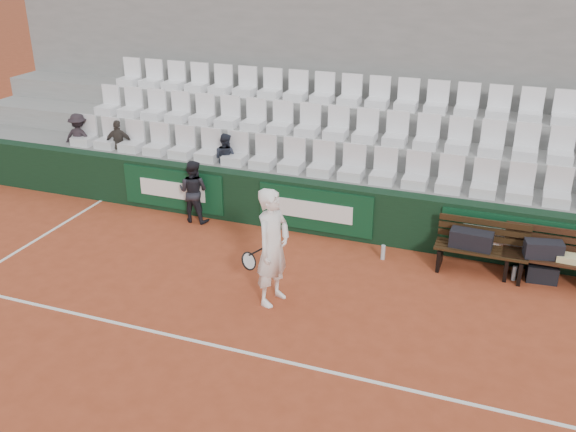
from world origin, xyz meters
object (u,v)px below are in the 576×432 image
object	(u,v)px
sports_bag_ground	(542,273)
ball_kid	(193,191)
sports_bag_left	(471,240)
bench_right	(549,270)
water_bottle_near	(383,252)
spectator_b	(117,124)
tennis_player	(273,247)
spectator_a	(77,118)
water_bottle_far	(514,273)
spectator_c	(225,137)
sports_bag_right	(544,249)
bench_left	(480,261)

from	to	relation	value
sports_bag_ground	ball_kid	xyz separation A→B (m)	(-6.46, 0.15, 0.48)
sports_bag_left	bench_right	bearing A→B (deg)	3.26
water_bottle_near	spectator_b	size ratio (longest dim) A/B	0.25
tennis_player	spectator_a	bearing A→B (deg)	151.76
water_bottle_near	water_bottle_far	xyz separation A→B (m)	(2.18, 0.03, -0.00)
bench_right	spectator_a	distance (m)	9.92
sports_bag_left	sports_bag_ground	world-z (taller)	sports_bag_left
sports_bag_left	spectator_a	size ratio (longest dim) A/B	0.61
sports_bag_ground	ball_kid	size ratio (longest dim) A/B	0.38
sports_bag_ground	tennis_player	xyz separation A→B (m)	(-3.90, -2.11, 0.78)
water_bottle_far	spectator_a	bearing A→B (deg)	173.03
tennis_player	bench_right	bearing A→B (deg)	27.65
spectator_b	bench_right	bearing A→B (deg)	154.80
water_bottle_far	spectator_c	size ratio (longest dim) A/B	0.25
sports_bag_right	sports_bag_ground	bearing A→B (deg)	42.21
water_bottle_near	ball_kid	size ratio (longest dim) A/B	0.21
bench_left	ball_kid	xyz separation A→B (m)	(-5.47, 0.23, 0.40)
water_bottle_far	spectator_a	world-z (taller)	spectator_a
sports_bag_left	spectator_a	world-z (taller)	spectator_a
water_bottle_near	tennis_player	size ratio (longest dim) A/B	0.14
bench_left	water_bottle_far	distance (m)	0.58
sports_bag_left	water_bottle_near	xyz separation A→B (m)	(-1.44, -0.07, -0.46)
bench_left	bench_right	bearing A→B (deg)	3.22
bench_left	sports_bag_right	world-z (taller)	sports_bag_right
sports_bag_ground	water_bottle_near	distance (m)	2.61
spectator_a	spectator_b	bearing A→B (deg)	170.90
sports_bag_left	water_bottle_far	bearing A→B (deg)	-3.23
water_bottle_near	sports_bag_ground	bearing A→B (deg)	3.60
bench_right	ball_kid	distance (m)	6.57
sports_bag_ground	spectator_b	bearing A→B (deg)	173.46
water_bottle_near	spectator_a	bearing A→B (deg)	170.70
bench_right	sports_bag_ground	distance (m)	0.12
spectator_a	bench_right	bearing A→B (deg)	164.95
sports_bag_left	water_bottle_near	size ratio (longest dim) A/B	2.56
ball_kid	spectator_a	distance (m)	3.46
water_bottle_near	spectator_c	bearing A→B (deg)	161.92
tennis_player	ball_kid	bearing A→B (deg)	138.60
sports_bag_left	tennis_player	bearing A→B (deg)	-143.54
sports_bag_ground	spectator_b	distance (m)	8.83
bench_left	sports_bag_left	xyz separation A→B (m)	(-0.18, -0.01, 0.37)
tennis_player	spectator_b	distance (m)	5.72
water_bottle_near	spectator_c	size ratio (longest dim) A/B	0.26
spectator_a	spectator_c	distance (m)	3.53
water_bottle_near	tennis_player	xyz separation A→B (m)	(-1.29, -1.95, 0.80)
sports_bag_right	spectator_b	distance (m)	8.74
sports_bag_right	tennis_player	xyz separation A→B (m)	(-3.86, -2.07, 0.34)
bench_right	water_bottle_far	xyz separation A→B (m)	(-0.51, -0.11, -0.10)
sports_bag_ground	tennis_player	world-z (taller)	tennis_player
water_bottle_near	water_bottle_far	distance (m)	2.18
sports_bag_left	water_bottle_near	distance (m)	1.51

